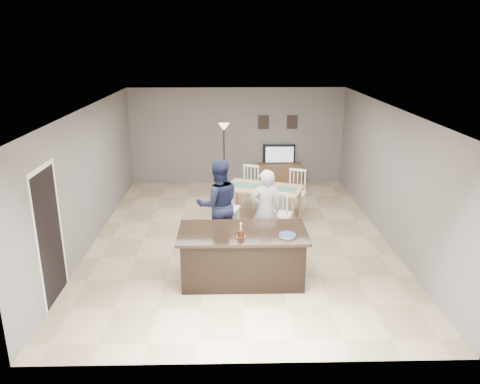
{
  "coord_description": "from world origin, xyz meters",
  "views": [
    {
      "loc": [
        -0.21,
        -9.0,
        3.94
      ],
      "look_at": [
        -0.01,
        -0.3,
        1.1
      ],
      "focal_mm": 35.0,
      "sensor_mm": 36.0,
      "label": 1
    }
  ],
  "objects_px": {
    "man": "(218,205)",
    "tv_console": "(279,174)",
    "kitchen_island": "(243,255)",
    "dining_table": "(263,193)",
    "woman": "(265,211)",
    "plate_stack": "(287,235)",
    "floor_lamp": "(224,139)",
    "birthday_cake": "(241,233)",
    "television": "(279,154)"
  },
  "relations": [
    {
      "from": "kitchen_island",
      "to": "birthday_cake",
      "type": "bearing_deg",
      "value": -99.03
    },
    {
      "from": "tv_console",
      "to": "floor_lamp",
      "type": "bearing_deg",
      "value": -155.0
    },
    {
      "from": "tv_console",
      "to": "dining_table",
      "type": "relative_size",
      "value": 0.51
    },
    {
      "from": "tv_console",
      "to": "dining_table",
      "type": "xyz_separation_m",
      "value": [
        -0.65,
        -2.8,
        0.36
      ]
    },
    {
      "from": "man",
      "to": "plate_stack",
      "type": "height_order",
      "value": "man"
    },
    {
      "from": "birthday_cake",
      "to": "floor_lamp",
      "type": "bearing_deg",
      "value": 93.54
    },
    {
      "from": "woman",
      "to": "television",
      "type": "bearing_deg",
      "value": -105.64
    },
    {
      "from": "tv_console",
      "to": "man",
      "type": "xyz_separation_m",
      "value": [
        -1.63,
        -4.22,
        0.59
      ]
    },
    {
      "from": "kitchen_island",
      "to": "birthday_cake",
      "type": "xyz_separation_m",
      "value": [
        -0.04,
        -0.23,
        0.5
      ]
    },
    {
      "from": "tv_console",
      "to": "woman",
      "type": "bearing_deg",
      "value": -99.46
    },
    {
      "from": "television",
      "to": "tv_console",
      "type": "bearing_deg",
      "value": 90.0
    },
    {
      "from": "man",
      "to": "birthday_cake",
      "type": "height_order",
      "value": "man"
    },
    {
      "from": "tv_console",
      "to": "television",
      "type": "xyz_separation_m",
      "value": [
        0.0,
        0.07,
        0.56
      ]
    },
    {
      "from": "tv_console",
      "to": "plate_stack",
      "type": "xyz_separation_m",
      "value": [
        -0.48,
        -5.8,
        0.62
      ]
    },
    {
      "from": "man",
      "to": "plate_stack",
      "type": "relative_size",
      "value": 6.71
    },
    {
      "from": "plate_stack",
      "to": "tv_console",
      "type": "bearing_deg",
      "value": 85.28
    },
    {
      "from": "man",
      "to": "plate_stack",
      "type": "distance_m",
      "value": 1.96
    },
    {
      "from": "plate_stack",
      "to": "floor_lamp",
      "type": "relative_size",
      "value": 0.14
    },
    {
      "from": "television",
      "to": "dining_table",
      "type": "bearing_deg",
      "value": 77.14
    },
    {
      "from": "man",
      "to": "floor_lamp",
      "type": "bearing_deg",
      "value": -103.75
    },
    {
      "from": "plate_stack",
      "to": "dining_table",
      "type": "height_order",
      "value": "dining_table"
    },
    {
      "from": "floor_lamp",
      "to": "tv_console",
      "type": "bearing_deg",
      "value": 25.0
    },
    {
      "from": "birthday_cake",
      "to": "dining_table",
      "type": "distance_m",
      "value": 3.07
    },
    {
      "from": "birthday_cake",
      "to": "floor_lamp",
      "type": "xyz_separation_m",
      "value": [
        -0.31,
        5.07,
        0.5
      ]
    },
    {
      "from": "woman",
      "to": "dining_table",
      "type": "distance_m",
      "value": 1.58
    },
    {
      "from": "tv_console",
      "to": "kitchen_island",
      "type": "bearing_deg",
      "value": -102.16
    },
    {
      "from": "kitchen_island",
      "to": "television",
      "type": "xyz_separation_m",
      "value": [
        1.2,
        5.64,
        0.41
      ]
    },
    {
      "from": "kitchen_island",
      "to": "tv_console",
      "type": "bearing_deg",
      "value": 77.84
    },
    {
      "from": "kitchen_island",
      "to": "dining_table",
      "type": "height_order",
      "value": "dining_table"
    },
    {
      "from": "dining_table",
      "to": "television",
      "type": "bearing_deg",
      "value": 97.29
    },
    {
      "from": "television",
      "to": "man",
      "type": "xyz_separation_m",
      "value": [
        -1.63,
        -4.29,
        0.03
      ]
    },
    {
      "from": "woman",
      "to": "plate_stack",
      "type": "height_order",
      "value": "woman"
    },
    {
      "from": "television",
      "to": "plate_stack",
      "type": "height_order",
      "value": "television"
    },
    {
      "from": "woman",
      "to": "man",
      "type": "relative_size",
      "value": 0.91
    },
    {
      "from": "tv_console",
      "to": "woman",
      "type": "relative_size",
      "value": 0.74
    },
    {
      "from": "woman",
      "to": "birthday_cake",
      "type": "height_order",
      "value": "woman"
    },
    {
      "from": "man",
      "to": "dining_table",
      "type": "relative_size",
      "value": 0.76
    },
    {
      "from": "woman",
      "to": "plate_stack",
      "type": "relative_size",
      "value": 6.12
    },
    {
      "from": "tv_console",
      "to": "plate_stack",
      "type": "bearing_deg",
      "value": -94.72
    },
    {
      "from": "birthday_cake",
      "to": "tv_console",
      "type": "bearing_deg",
      "value": 77.96
    },
    {
      "from": "woman",
      "to": "dining_table",
      "type": "relative_size",
      "value": 0.7
    },
    {
      "from": "television",
      "to": "kitchen_island",
      "type": "bearing_deg",
      "value": 77.99
    },
    {
      "from": "birthday_cake",
      "to": "plate_stack",
      "type": "relative_size",
      "value": 0.91
    },
    {
      "from": "man",
      "to": "tv_console",
      "type": "bearing_deg",
      "value": -123.55
    },
    {
      "from": "tv_console",
      "to": "man",
      "type": "height_order",
      "value": "man"
    },
    {
      "from": "kitchen_island",
      "to": "tv_console",
      "type": "xyz_separation_m",
      "value": [
        1.2,
        5.57,
        -0.15
      ]
    },
    {
      "from": "kitchen_island",
      "to": "tv_console",
      "type": "height_order",
      "value": "kitchen_island"
    },
    {
      "from": "tv_console",
      "to": "floor_lamp",
      "type": "distance_m",
      "value": 2.06
    },
    {
      "from": "television",
      "to": "birthday_cake",
      "type": "relative_size",
      "value": 3.79
    },
    {
      "from": "kitchen_island",
      "to": "television",
      "type": "distance_m",
      "value": 5.78
    }
  ]
}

